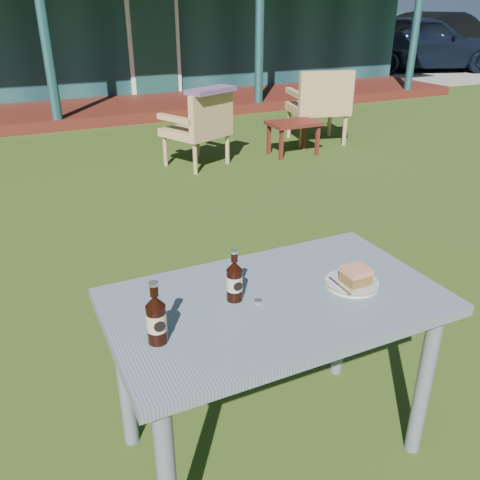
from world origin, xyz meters
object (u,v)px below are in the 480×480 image
cake_slice (356,275)px  cola_bottle_near (235,280)px  cafe_table (275,321)px  side_table (294,126)px  car_far (441,38)px  plate (352,283)px  armchair_right (320,102)px  armchair_left (201,125)px  car_near (420,43)px  cola_bottle_far (156,319)px

cake_slice → cola_bottle_near: bearing=166.6°
cafe_table → cola_bottle_near: (-0.14, 0.05, 0.18)m
side_table → car_far: bearing=37.0°
plate → armchair_right: armchair_right is taller
cake_slice → cola_bottle_near: (-0.45, 0.11, 0.03)m
armchair_left → cake_slice: bearing=-103.1°
plate → car_near: bearing=45.7°
plate → cafe_table: bearing=171.5°
car_near → car_far: 2.63m
car_far → armchair_left: size_ratio=5.30×
car_near → side_table: car_near is taller
car_near → armchair_left: size_ratio=5.12×
cake_slice → armchair_right: bearing=57.7°
cafe_table → side_table: 4.53m
cola_bottle_near → armchair_right: armchair_right is taller
cola_bottle_near → cake_slice: bearing=-13.4°
cola_bottle_near → armchair_right: bearing=52.9°
plate → armchair_right: 5.00m
car_far → plate: 15.94m
cola_bottle_near → armchair_left: bearing=70.4°
car_far → side_table: bearing=119.7°
car_far → cola_bottle_near: 16.20m
cake_slice → car_near: bearing=45.7°
cola_bottle_near → armchair_left: size_ratio=0.24×
car_far → plate: car_far is taller
car_near → armchair_left: car_near is taller
armchair_left → armchair_right: bearing=10.1°
car_far → side_table: (-9.45, -7.11, -0.38)m
car_near → car_far: size_ratio=0.97×
armchair_right → cake_slice: bearing=-122.3°
cake_slice → cola_bottle_far: 0.77m
car_near → cafe_table: car_near is taller
plate → side_table: (2.09, 3.88, -0.39)m
car_near → plate: (-9.34, -9.57, 0.01)m
cafe_table → cake_slice: bearing=-10.6°
car_near → plate: 13.37m
car_near → armchair_left: bearing=142.2°
car_far → cake_slice: 15.95m
cola_bottle_far → car_near: bearing=43.5°
car_far → armchair_right: bearing=120.1°
cafe_table → cola_bottle_far: size_ratio=5.66×
car_near → armchair_left: (-8.42, -5.66, -0.26)m
side_table → car_near: bearing=38.1°
cafe_table → armchair_right: bearing=54.5°
plate → armchair_left: (0.92, 3.90, -0.26)m
car_near → cake_slice: size_ratio=45.94×
cafe_table → cola_bottle_near: size_ratio=6.15×
car_far → cola_bottle_near: (-11.99, -10.90, 0.08)m
cafe_table → cola_bottle_far: 0.50m
cafe_table → cake_slice: cake_slice is taller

